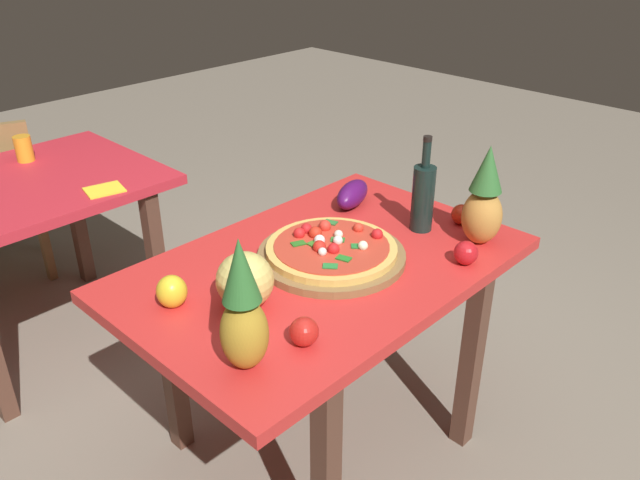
% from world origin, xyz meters
% --- Properties ---
extents(ground_plane, '(10.00, 10.00, 0.00)m').
position_xyz_m(ground_plane, '(0.00, 0.00, 0.00)').
color(ground_plane, gray).
extents(display_table, '(1.25, 0.82, 0.75)m').
position_xyz_m(display_table, '(0.00, 0.00, 0.66)').
color(display_table, '#533326').
rests_on(display_table, ground_plane).
extents(background_table, '(1.04, 0.81, 0.75)m').
position_xyz_m(background_table, '(-0.39, 1.31, 0.64)').
color(background_table, '#533326').
rests_on(background_table, ground_plane).
extents(pizza_board, '(0.46, 0.46, 0.02)m').
position_xyz_m(pizza_board, '(0.03, -0.01, 0.76)').
color(pizza_board, olive).
rests_on(pizza_board, display_table).
extents(pizza, '(0.41, 0.41, 0.06)m').
position_xyz_m(pizza, '(0.04, -0.00, 0.79)').
color(pizza, '#E1B758').
rests_on(pizza, pizza_board).
extents(wine_bottle, '(0.08, 0.08, 0.33)m').
position_xyz_m(wine_bottle, '(0.40, -0.08, 0.88)').
color(wine_bottle, black).
rests_on(wine_bottle, display_table).
extents(pineapple_left, '(0.13, 0.13, 0.34)m').
position_xyz_m(pineapple_left, '(0.46, -0.28, 0.90)').
color(pineapple_left, '#C3843A').
rests_on(pineapple_left, display_table).
extents(pineapple_right, '(0.12, 0.12, 0.35)m').
position_xyz_m(pineapple_right, '(-0.49, -0.21, 0.91)').
color(pineapple_right, '#B38928').
rests_on(pineapple_right, display_table).
extents(melon, '(0.16, 0.16, 0.16)m').
position_xyz_m(melon, '(-0.32, -0.01, 0.83)').
color(melon, '#DCCB69').
rests_on(melon, display_table).
extents(bell_pepper, '(0.09, 0.09, 0.09)m').
position_xyz_m(bell_pepper, '(-0.46, 0.14, 0.80)').
color(bell_pepper, yellow).
rests_on(bell_pepper, display_table).
extents(eggplant, '(0.22, 0.15, 0.09)m').
position_xyz_m(eggplant, '(0.38, 0.21, 0.80)').
color(eggplant, '#4A1055').
rests_on(eggplant, display_table).
extents(tomato_beside_pepper, '(0.08, 0.08, 0.08)m').
position_xyz_m(tomato_beside_pepper, '(0.30, -0.32, 0.79)').
color(tomato_beside_pepper, red).
rests_on(tomato_beside_pepper, display_table).
extents(tomato_near_board, '(0.08, 0.08, 0.08)m').
position_xyz_m(tomato_near_board, '(-0.33, -0.25, 0.79)').
color(tomato_near_board, red).
rests_on(tomato_near_board, display_table).
extents(tomato_at_corner, '(0.07, 0.07, 0.07)m').
position_xyz_m(tomato_at_corner, '(0.53, -0.16, 0.79)').
color(tomato_at_corner, red).
rests_on(tomato_at_corner, display_table).
extents(drinking_glass_juice, '(0.07, 0.07, 0.11)m').
position_xyz_m(drinking_glass_juice, '(-0.26, 1.53, 0.81)').
color(drinking_glass_juice, orange).
rests_on(drinking_glass_juice, background_table).
extents(napkin_folded, '(0.16, 0.15, 0.01)m').
position_xyz_m(napkin_folded, '(-0.19, 1.00, 0.76)').
color(napkin_folded, yellow).
rests_on(napkin_folded, background_table).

